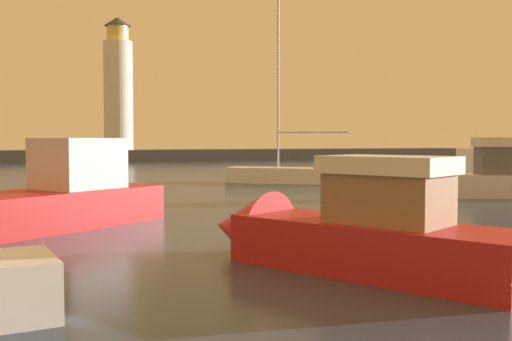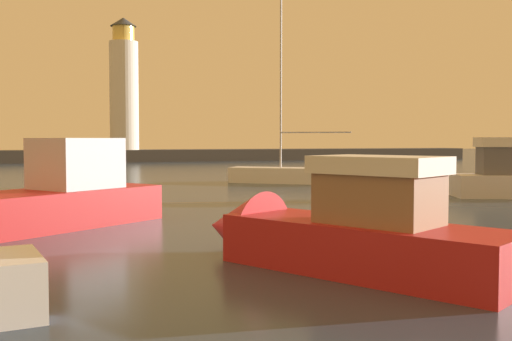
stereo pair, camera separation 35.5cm
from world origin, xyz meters
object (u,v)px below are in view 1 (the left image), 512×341
(motorboat_0, at_px, (24,203))
(motorboat_2, at_px, (336,231))
(lighthouse, at_px, (118,87))
(sailboat_moored, at_px, (290,174))

(motorboat_0, xyz_separation_m, motorboat_2, (6.45, -7.21, -0.08))
(motorboat_0, bearing_deg, lighthouse, 81.61)
(motorboat_2, bearing_deg, lighthouse, 88.50)
(lighthouse, bearing_deg, sailboat_moored, -80.62)
(motorboat_0, relative_size, motorboat_2, 1.12)
(motorboat_2, bearing_deg, motorboat_0, 131.82)
(motorboat_2, bearing_deg, sailboat_moored, 70.68)
(motorboat_0, relative_size, sailboat_moored, 0.63)
(sailboat_moored, bearing_deg, lighthouse, 99.38)
(motorboat_0, height_order, motorboat_2, motorboat_0)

